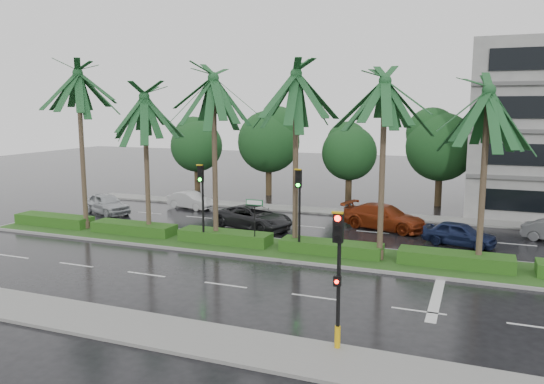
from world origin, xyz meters
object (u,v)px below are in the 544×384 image
at_px(signal_median_left, 202,192).
at_px(street_sign, 255,211).
at_px(car_silver, 106,204).
at_px(car_red, 384,217).
at_px(signal_near, 338,274).
at_px(car_white, 191,200).
at_px(car_blue, 459,234).
at_px(car_darkgrey, 254,217).

relative_size(signal_median_left, street_sign, 1.68).
xyz_separation_m(car_silver, car_red, (19.23, 2.35, 0.04)).
bearing_deg(signal_near, car_white, 130.29).
relative_size(signal_near, street_sign, 1.68).
distance_m(car_silver, car_white, 6.04).
bearing_deg(car_silver, car_blue, -67.67).
xyz_separation_m(signal_median_left, car_darkgrey, (0.90, 4.94, -2.27)).
xyz_separation_m(street_sign, car_white, (-9.14, 9.17, -1.50)).
xyz_separation_m(street_sign, car_red, (5.50, 7.59, -1.35)).
height_order(signal_median_left, street_sign, signal_median_left).
distance_m(car_white, car_blue, 19.57).
bearing_deg(signal_near, car_blue, 78.67).
bearing_deg(signal_median_left, signal_near, -44.09).
bearing_deg(street_sign, car_white, 134.92).
bearing_deg(car_darkgrey, car_white, 75.99).
relative_size(car_silver, car_red, 0.81).
height_order(car_silver, car_red, car_red).
xyz_separation_m(signal_median_left, car_red, (8.50, 7.78, -2.23)).
distance_m(car_silver, car_blue, 23.74).
relative_size(signal_near, car_white, 1.14).
bearing_deg(car_white, car_blue, -88.64).
height_order(street_sign, car_white, street_sign).
height_order(car_silver, car_white, car_silver).
relative_size(street_sign, car_blue, 0.67).
bearing_deg(car_darkgrey, car_silver, 105.66).
bearing_deg(car_white, signal_near, -126.36).
xyz_separation_m(car_white, car_darkgrey, (7.04, -4.40, 0.10)).
height_order(signal_near, car_red, signal_near).
height_order(car_darkgrey, car_red, car_red).
bearing_deg(car_blue, signal_near, -177.06).
relative_size(signal_median_left, car_white, 1.14).
xyz_separation_m(signal_near, car_silver, (-20.73, 15.11, -1.77)).
bearing_deg(signal_near, signal_median_left, 135.91).
height_order(signal_near, car_blue, signal_near).
height_order(signal_median_left, car_silver, signal_median_left).
xyz_separation_m(car_red, car_blue, (4.50, -2.49, -0.11)).
distance_m(street_sign, car_silver, 14.77).
bearing_deg(signal_near, car_red, 94.91).
bearing_deg(car_red, car_blue, -102.29).
height_order(signal_near, signal_median_left, signal_median_left).
bearing_deg(car_blue, car_darkgrey, 105.88).
xyz_separation_m(car_darkgrey, car_red, (7.60, 2.83, 0.05)).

